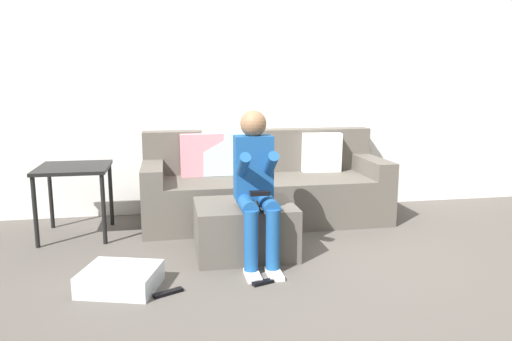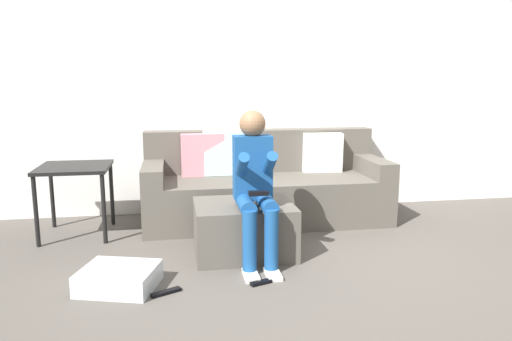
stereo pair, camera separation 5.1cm
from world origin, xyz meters
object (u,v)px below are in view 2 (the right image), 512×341
at_px(person_seated, 255,181).
at_px(remote_near_ottoman, 261,283).
at_px(ottoman, 244,229).
at_px(remote_by_storage_bin, 166,292).
at_px(side_table, 75,175).
at_px(storage_bin, 119,278).
at_px(couch_sectional, 264,186).

height_order(person_seated, remote_near_ottoman, person_seated).
xyz_separation_m(ottoman, person_seated, (0.06, -0.18, 0.42)).
height_order(ottoman, person_seated, person_seated).
xyz_separation_m(ottoman, remote_by_storage_bin, (-0.60, -0.65, -0.19)).
relative_size(ottoman, side_table, 1.23).
bearing_deg(ottoman, person_seated, -72.72).
bearing_deg(remote_near_ottoman, remote_by_storage_bin, 164.36).
height_order(ottoman, remote_by_storage_bin, ottoman).
xyz_separation_m(ottoman, remote_near_ottoman, (0.03, -0.60, -0.19)).
relative_size(person_seated, side_table, 1.82).
relative_size(remote_near_ottoman, remote_by_storage_bin, 0.75).
xyz_separation_m(side_table, remote_near_ottoman, (1.41, -1.32, -0.53)).
bearing_deg(storage_bin, side_table, 111.10).
height_order(storage_bin, remote_by_storage_bin, storage_bin).
bearing_deg(couch_sectional, storage_bin, -130.44).
bearing_deg(storage_bin, remote_near_ottoman, -5.77).
distance_m(remote_near_ottoman, remote_by_storage_bin, 0.63).
xyz_separation_m(couch_sectional, storage_bin, (-1.24, -1.46, -0.25)).
bearing_deg(couch_sectional, remote_by_storage_bin, -120.37).
height_order(couch_sectional, ottoman, couch_sectional).
relative_size(storage_bin, remote_by_storage_bin, 2.38).
relative_size(person_seated, remote_by_storage_bin, 5.68).
bearing_deg(side_table, remote_near_ottoman, -43.24).
height_order(ottoman, remote_near_ottoman, ottoman).
bearing_deg(storage_bin, couch_sectional, 49.56).
xyz_separation_m(ottoman, storage_bin, (-0.90, -0.51, -0.13)).
distance_m(ottoman, person_seated, 0.46).
bearing_deg(person_seated, couch_sectional, 76.06).
bearing_deg(couch_sectional, remote_near_ottoman, -101.26).
bearing_deg(ottoman, storage_bin, -150.55).
bearing_deg(side_table, remote_by_storage_bin, -60.35).
xyz_separation_m(storage_bin, remote_near_ottoman, (0.93, -0.09, -0.06)).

